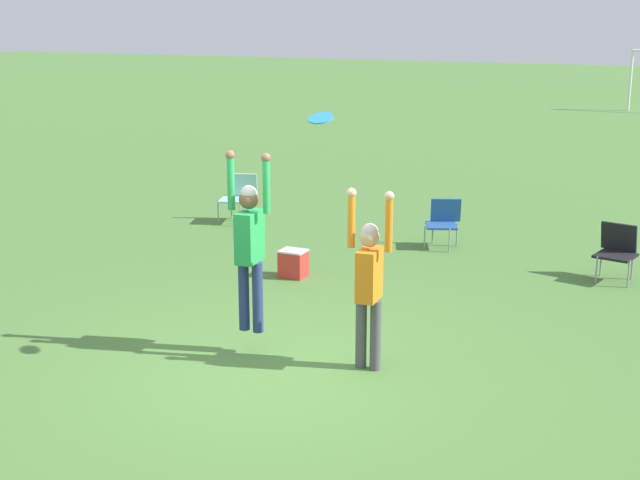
{
  "coord_description": "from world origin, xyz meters",
  "views": [
    {
      "loc": [
        4.26,
        -7.87,
        3.73
      ],
      "look_at": [
        0.24,
        0.71,
        1.3
      ],
      "focal_mm": 50.0,
      "sensor_mm": 36.0,
      "label": 1
    }
  ],
  "objects_px": {
    "camping_chair_1": "(238,194)",
    "cooler_box": "(293,263)",
    "camping_chair_0": "(617,248)",
    "camping_chair_2": "(443,220)",
    "frisbee": "(321,118)",
    "person_jumping": "(250,239)",
    "person_defending": "(369,277)"
  },
  "relations": [
    {
      "from": "person_jumping",
      "to": "camping_chair_1",
      "type": "relative_size",
      "value": 2.33
    },
    {
      "from": "camping_chair_0",
      "to": "camping_chair_1",
      "type": "distance_m",
      "value": 6.81
    },
    {
      "from": "person_jumping",
      "to": "frisbee",
      "type": "relative_size",
      "value": 7.66
    },
    {
      "from": "frisbee",
      "to": "person_defending",
      "type": "bearing_deg",
      "value": 23.9
    },
    {
      "from": "person_defending",
      "to": "camping_chair_2",
      "type": "xyz_separation_m",
      "value": [
        -0.84,
        5.3,
        -0.58
      ]
    },
    {
      "from": "frisbee",
      "to": "cooler_box",
      "type": "relative_size",
      "value": 0.66
    },
    {
      "from": "person_jumping",
      "to": "cooler_box",
      "type": "distance_m",
      "value": 3.18
    },
    {
      "from": "camping_chair_1",
      "to": "cooler_box",
      "type": "xyz_separation_m",
      "value": [
        2.5,
        -2.74,
        -0.31
      ]
    },
    {
      "from": "person_defending",
      "to": "frisbee",
      "type": "bearing_deg",
      "value": -71.1
    },
    {
      "from": "camping_chair_1",
      "to": "cooler_box",
      "type": "bearing_deg",
      "value": 112.8
    },
    {
      "from": "camping_chair_0",
      "to": "camping_chair_2",
      "type": "height_order",
      "value": "camping_chair_0"
    },
    {
      "from": "person_defending",
      "to": "camping_chair_0",
      "type": "distance_m",
      "value": 4.99
    },
    {
      "from": "person_defending",
      "to": "frisbee",
      "type": "xyz_separation_m",
      "value": [
        -0.47,
        -0.21,
        1.67
      ]
    },
    {
      "from": "camping_chair_0",
      "to": "camping_chair_1",
      "type": "bearing_deg",
      "value": 4.38
    },
    {
      "from": "camping_chair_2",
      "to": "cooler_box",
      "type": "relative_size",
      "value": 1.94
    },
    {
      "from": "person_jumping",
      "to": "frisbee",
      "type": "height_order",
      "value": "frisbee"
    },
    {
      "from": "person_defending",
      "to": "cooler_box",
      "type": "xyz_separation_m",
      "value": [
        -2.27,
        2.72,
        -0.83
      ]
    },
    {
      "from": "camping_chair_0",
      "to": "frisbee",
      "type": "bearing_deg",
      "value": 74.9
    },
    {
      "from": "camping_chair_1",
      "to": "person_jumping",
      "type": "bearing_deg",
      "value": 101.83
    },
    {
      "from": "camping_chair_2",
      "to": "camping_chair_0",
      "type": "bearing_deg",
      "value": 142.82
    },
    {
      "from": "camping_chair_1",
      "to": "camping_chair_2",
      "type": "distance_m",
      "value": 3.94
    },
    {
      "from": "camping_chair_1",
      "to": "frisbee",
      "type": "bearing_deg",
      "value": 107.66
    },
    {
      "from": "cooler_box",
      "to": "frisbee",
      "type": "bearing_deg",
      "value": -58.3
    },
    {
      "from": "person_defending",
      "to": "camping_chair_2",
      "type": "relative_size",
      "value": 2.51
    },
    {
      "from": "camping_chair_2",
      "to": "cooler_box",
      "type": "height_order",
      "value": "camping_chair_2"
    },
    {
      "from": "person_jumping",
      "to": "camping_chair_2",
      "type": "height_order",
      "value": "person_jumping"
    },
    {
      "from": "camping_chair_1",
      "to": "camping_chair_2",
      "type": "xyz_separation_m",
      "value": [
        3.94,
        -0.16,
        -0.06
      ]
    },
    {
      "from": "frisbee",
      "to": "camping_chair_1",
      "type": "bearing_deg",
      "value": 127.25
    },
    {
      "from": "camping_chair_0",
      "to": "cooler_box",
      "type": "xyz_separation_m",
      "value": [
        -4.25,
        -1.83,
        -0.26
      ]
    },
    {
      "from": "person_defending",
      "to": "camping_chair_2",
      "type": "height_order",
      "value": "person_defending"
    },
    {
      "from": "frisbee",
      "to": "camping_chair_1",
      "type": "height_order",
      "value": "frisbee"
    },
    {
      "from": "frisbee",
      "to": "camping_chair_0",
      "type": "bearing_deg",
      "value": 62.82
    }
  ]
}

